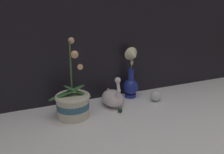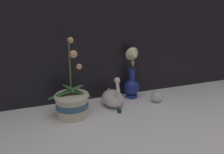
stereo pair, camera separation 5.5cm
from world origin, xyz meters
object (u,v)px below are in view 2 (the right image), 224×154
Objects in this scene: blue_vase at (132,78)px; glass_sphere at (157,97)px; swan_figurine at (112,97)px; orchid_potted_plant at (72,102)px.

blue_vase reaches higher than glass_sphere.
swan_figurine is at bearing 170.23° from glass_sphere.
orchid_potted_plant is 0.42m from blue_vase.
blue_vase is at bearing 22.41° from swan_figurine.
orchid_potted_plant is 6.26× the size of glass_sphere.
swan_figurine is 0.19m from blue_vase.
orchid_potted_plant is 0.52m from glass_sphere.
blue_vase is (0.16, 0.07, 0.08)m from swan_figurine.
blue_vase is 4.87× the size of glass_sphere.
swan_figurine is (0.24, 0.05, -0.03)m from orchid_potted_plant.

